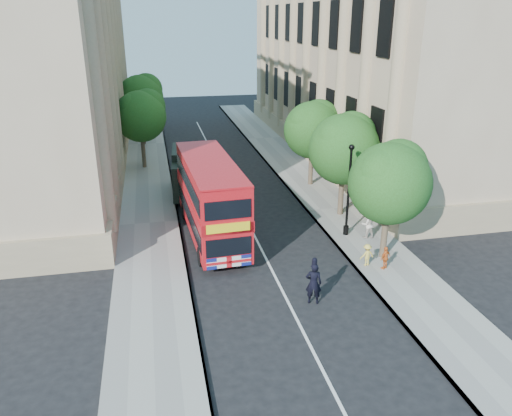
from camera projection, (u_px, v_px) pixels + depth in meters
ground at (288, 302)px, 21.58m from camera, size 120.00×120.00×0.00m
pavement_right at (333, 209)px, 31.80m from camera, size 3.50×80.00×0.12m
pavement_left at (150, 223)px, 29.57m from camera, size 3.50×80.00×0.12m
building_right at (371, 48)px, 42.91m from camera, size 12.00×38.00×18.00m
building_left at (30, 52)px, 37.57m from camera, size 12.00×38.00×18.00m
tree_right_near at (391, 179)px, 23.95m from camera, size 4.00×4.00×6.08m
tree_right_mid at (345, 145)px, 29.35m from camera, size 4.20×4.20×6.37m
tree_right_far at (313, 127)px, 34.88m from camera, size 4.00×4.00×6.15m
tree_left_far at (141, 113)px, 38.94m from camera, size 4.00×4.00×6.30m
tree_left_back at (141, 95)px, 46.14m from camera, size 4.20×4.20×6.65m
lamp_post at (348, 194)px, 27.12m from camera, size 0.32×0.32×5.16m
double_decker_bus at (211, 197)px, 27.09m from camera, size 2.96×9.44×4.31m
box_van at (190, 174)px, 34.02m from camera, size 2.61×5.56×3.09m
police_constable at (314, 283)px, 21.19m from camera, size 0.79×0.63×1.89m
woman_pedestrian at (368, 224)px, 27.32m from camera, size 0.79×0.63×1.56m
child_a at (385, 258)px, 23.97m from camera, size 0.74×0.56×1.17m
child_b at (367, 255)px, 24.32m from camera, size 0.78×0.52×1.12m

